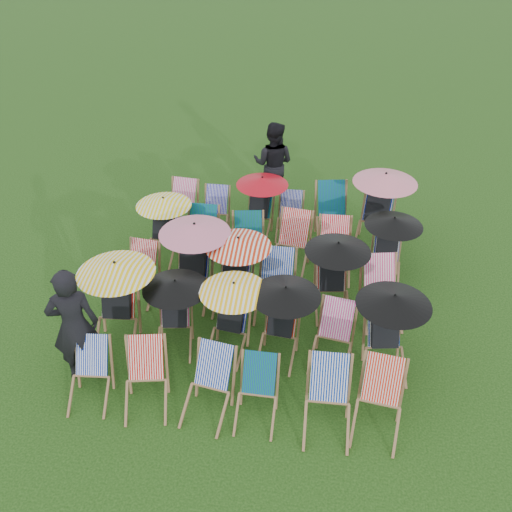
# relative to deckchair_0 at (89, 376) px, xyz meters

# --- Properties ---
(ground) EXTENTS (100.00, 100.00, 0.00)m
(ground) POSITION_rel_deckchair_0_xyz_m (2.01, 2.26, -0.42)
(ground) COLOR black
(ground) RESTS_ON ground
(deckchair_0) EXTENTS (0.63, 0.83, 0.85)m
(deckchair_0) POSITION_rel_deckchair_0_xyz_m (0.00, 0.00, 0.00)
(deckchair_0) COLOR olive
(deckchair_0) RESTS_ON ground
(deckchair_1) EXTENTS (0.75, 0.93, 0.90)m
(deckchair_1) POSITION_rel_deckchair_0_xyz_m (0.80, 0.02, 0.03)
(deckchair_1) COLOR olive
(deckchair_1) RESTS_ON ground
(deckchair_2) EXTENTS (0.73, 0.92, 0.91)m
(deckchair_2) POSITION_rel_deckchair_0_xyz_m (1.67, 0.01, 0.03)
(deckchair_2) COLOR olive
(deckchair_2) RESTS_ON ground
(deckchair_3) EXTENTS (0.56, 0.78, 0.84)m
(deckchair_3) POSITION_rel_deckchair_0_xyz_m (2.33, 0.01, -0.00)
(deckchair_3) COLOR olive
(deckchair_3) RESTS_ON ground
(deckchair_4) EXTENTS (0.66, 0.90, 0.95)m
(deckchair_4) POSITION_rel_deckchair_0_xyz_m (3.27, -0.02, 0.05)
(deckchair_4) COLOR olive
(deckchair_4) RESTS_ON ground
(deckchair_5) EXTENTS (0.73, 0.94, 0.94)m
(deckchair_5) POSITION_rel_deckchair_0_xyz_m (3.92, 0.06, 0.05)
(deckchair_5) COLOR olive
(deckchair_5) RESTS_ON ground
(deckchair_6) EXTENTS (1.17, 1.24, 1.39)m
(deckchair_6) POSITION_rel_deckchair_0_xyz_m (-0.01, 1.22, 0.31)
(deckchair_6) COLOR olive
(deckchair_6) RESTS_ON ground
(deckchair_7) EXTENTS (0.99, 1.07, 1.17)m
(deckchair_7) POSITION_rel_deckchair_0_xyz_m (0.90, 1.22, 0.20)
(deckchair_7) COLOR olive
(deckchair_7) RESTS_ON ground
(deckchair_8) EXTENTS (1.02, 1.09, 1.22)m
(deckchair_8) POSITION_rel_deckchair_0_xyz_m (1.74, 1.25, 0.22)
(deckchair_8) COLOR olive
(deckchair_8) RESTS_ON ground
(deckchair_9) EXTENTS (1.03, 1.08, 1.22)m
(deckchair_9) POSITION_rel_deckchair_0_xyz_m (2.50, 1.25, 0.22)
(deckchair_9) COLOR olive
(deckchair_9) RESTS_ON ground
(deckchair_10) EXTENTS (0.72, 0.90, 0.89)m
(deckchair_10) POSITION_rel_deckchair_0_xyz_m (3.28, 1.22, 0.02)
(deckchair_10) COLOR olive
(deckchair_10) RESTS_ON ground
(deckchair_11) EXTENTS (1.07, 1.16, 1.27)m
(deckchair_11) POSITION_rel_deckchair_0_xyz_m (4.05, 1.22, 0.25)
(deckchair_11) COLOR olive
(deckchair_11) RESTS_ON ground
(deckchair_12) EXTENTS (0.65, 0.87, 0.89)m
(deckchair_12) POSITION_rel_deckchair_0_xyz_m (-0.04, 2.32, 0.02)
(deckchair_12) COLOR olive
(deckchair_12) RESTS_ON ground
(deckchair_13) EXTENTS (1.18, 1.23, 1.40)m
(deckchair_13) POSITION_rel_deckchair_0_xyz_m (0.88, 2.42, 0.32)
(deckchair_13) COLOR olive
(deckchair_13) RESTS_ON ground
(deckchair_14) EXTENTS (1.08, 1.14, 1.29)m
(deckchair_14) POSITION_rel_deckchair_0_xyz_m (1.62, 2.31, 0.26)
(deckchair_14) COLOR olive
(deckchair_14) RESTS_ON ground
(deckchair_15) EXTENTS (0.66, 0.92, 0.99)m
(deckchair_15) POSITION_rel_deckchair_0_xyz_m (2.30, 2.24, 0.07)
(deckchair_15) COLOR olive
(deckchair_15) RESTS_ON ground
(deckchair_16) EXTENTS (1.06, 1.15, 1.26)m
(deckchair_16) POSITION_rel_deckchair_0_xyz_m (3.23, 2.44, 0.24)
(deckchair_16) COLOR olive
(deckchair_16) RESTS_ON ground
(deckchair_17) EXTENTS (0.81, 1.00, 0.97)m
(deckchair_17) POSITION_rel_deckchair_0_xyz_m (4.02, 2.34, 0.06)
(deckchair_17) COLOR olive
(deckchair_17) RESTS_ON ground
(deckchair_18) EXTENTS (1.01, 1.06, 1.20)m
(deckchair_18) POSITION_rel_deckchair_0_xyz_m (0.03, 3.53, 0.21)
(deckchair_18) COLOR olive
(deckchair_18) RESTS_ON ground
(deckchair_19) EXTENTS (0.65, 0.91, 0.98)m
(deckchair_19) POSITION_rel_deckchair_0_xyz_m (0.75, 3.47, 0.07)
(deckchair_19) COLOR olive
(deckchair_19) RESTS_ON ground
(deckchair_20) EXTENTS (0.77, 0.97, 0.95)m
(deckchair_20) POSITION_rel_deckchair_0_xyz_m (1.67, 3.41, 0.05)
(deckchair_20) COLOR olive
(deckchair_20) RESTS_ON ground
(deckchair_21) EXTENTS (0.76, 0.98, 0.98)m
(deckchair_21) POSITION_rel_deckchair_0_xyz_m (2.44, 3.53, 0.07)
(deckchair_21) COLOR olive
(deckchair_21) RESTS_ON ground
(deckchair_22) EXTENTS (0.68, 0.92, 0.97)m
(deckchair_22) POSITION_rel_deckchair_0_xyz_m (3.22, 3.45, 0.06)
(deckchair_22) COLOR olive
(deckchair_22) RESTS_ON ground
(deckchair_23) EXTENTS (1.00, 1.04, 1.19)m
(deckchair_23) POSITION_rel_deckchair_0_xyz_m (4.15, 3.47, 0.21)
(deckchair_23) COLOR olive
(deckchair_23) RESTS_ON ground
(deckchair_24) EXTENTS (0.68, 0.90, 0.93)m
(deckchair_24) POSITION_rel_deckchair_0_xyz_m (0.09, 4.54, 0.04)
(deckchair_24) COLOR olive
(deckchair_24) RESTS_ON ground
(deckchair_25) EXTENTS (0.56, 0.78, 0.84)m
(deckchair_25) POSITION_rel_deckchair_0_xyz_m (0.80, 4.55, -0.00)
(deckchair_25) COLOR olive
(deckchair_25) RESTS_ON ground
(deckchair_26) EXTENTS (1.01, 1.07, 1.20)m
(deckchair_26) POSITION_rel_deckchair_0_xyz_m (1.69, 4.59, 0.21)
(deckchair_26) COLOR olive
(deckchair_26) RESTS_ON ground
(deckchair_27) EXTENTS (0.55, 0.76, 0.82)m
(deckchair_27) POSITION_rel_deckchair_0_xyz_m (2.30, 4.62, -0.01)
(deckchair_27) COLOR olive
(deckchair_27) RESTS_ON ground
(deckchair_28) EXTENTS (0.85, 1.06, 1.03)m
(deckchair_28) POSITION_rel_deckchair_0_xyz_m (3.14, 4.65, 0.09)
(deckchair_28) COLOR olive
(deckchair_28) RESTS_ON ground
(deckchair_29) EXTENTS (1.21, 1.29, 1.44)m
(deckchair_29) POSITION_rel_deckchair_0_xyz_m (3.98, 4.63, 0.33)
(deckchair_29) COLOR olive
(deckchair_29) RESTS_ON ground
(person_left) EXTENTS (0.80, 0.67, 1.88)m
(person_left) POSITION_rel_deckchair_0_xyz_m (-0.29, 0.41, 0.52)
(person_left) COLOR black
(person_left) RESTS_ON ground
(person_rear) EXTENTS (0.99, 0.82, 1.84)m
(person_rear) POSITION_rel_deckchair_0_xyz_m (1.80, 5.87, 0.50)
(person_rear) COLOR black
(person_rear) RESTS_ON ground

